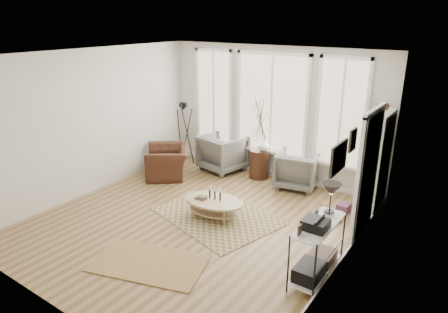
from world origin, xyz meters
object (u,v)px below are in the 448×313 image
Objects in this scene: armchair_left at (223,153)px; armchair_right at (297,170)px; low_shelf at (318,245)px; side_table at (260,140)px; accent_chair at (168,162)px; bookcase at (376,163)px; coffee_table at (213,204)px.

armchair_right is at bearing -166.20° from armchair_left.
armchair_left is at bearing 142.07° from low_shelf.
side_table is 2.15m from accent_chair.
armchair_left is at bearing 177.40° from bookcase.
side_table is 1.75× the size of accent_chair.
low_shelf is 3.16m from armchair_right.
coffee_table is at bearing 23.63° from accent_chair.
accent_chair is at bearing 11.02° from armchair_right.
side_table reaches higher than armchair_right.
low_shelf is at bearing -91.28° from bookcase.
side_table is (0.94, 0.07, 0.46)m from armchair_left.
bookcase is 1.12× the size of side_table.
accent_chair is at bearing 152.88° from coffee_table.
bookcase is 3.05m from coffee_table.
accent_chair is at bearing -147.94° from side_table.
side_table reaches higher than low_shelf.
low_shelf is 3.73m from side_table.
bookcase reaches higher than side_table.
side_table is at bearing 132.31° from low_shelf.
low_shelf reaches higher than accent_chair.
armchair_right is 1.06m from side_table.
bookcase reaches higher than low_shelf.
accent_chair is (-2.05, 1.05, 0.07)m from coffee_table.
accent_chair is at bearing -168.52° from bookcase.
low_shelf is 2.30m from coffee_table.
bookcase is at bearing -5.03° from side_table.
armchair_right reaches higher than accent_chair.
side_table reaches higher than accent_chair.
low_shelf is at bearing 153.85° from armchair_left.
bookcase reaches higher than armchair_right.
coffee_table is 2.25m from armchair_right.
bookcase is at bearing 40.37° from coffee_table.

